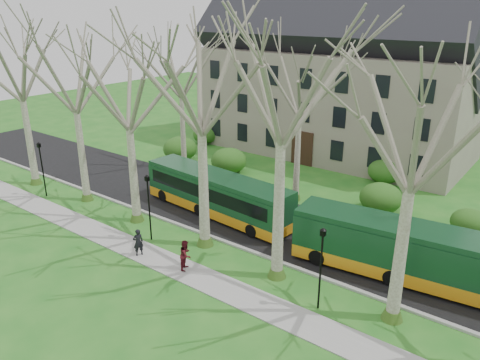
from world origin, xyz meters
name	(u,v)px	position (x,y,z in m)	size (l,w,h in m)	color
ground	(235,262)	(0.00, 0.00, 0.00)	(120.00, 120.00, 0.00)	#20671D
sidewalk	(207,280)	(0.00, -2.50, 0.03)	(70.00, 2.00, 0.06)	gray
road	(285,228)	(0.00, 5.50, 0.03)	(80.00, 8.00, 0.06)	black
curb	(250,251)	(0.00, 1.50, 0.07)	(80.00, 0.25, 0.14)	#A5A39E
building	(336,71)	(-6.00, 24.00, 8.07)	(26.50, 12.20, 16.00)	gray
tree_row_verge	(238,146)	(0.00, 0.30, 7.00)	(49.00, 7.00, 14.00)	gray
tree_row_far	(312,123)	(-1.33, 11.00, 6.00)	(33.00, 7.00, 12.00)	gray
lamp_row	(223,228)	(0.00, -1.00, 2.57)	(36.22, 0.22, 4.30)	black
hedges	(292,168)	(-4.67, 14.00, 1.00)	(30.60, 8.60, 2.00)	#295217
bus_lead	(217,194)	(-5.14, 4.56, 1.58)	(12.16, 2.53, 3.04)	#113E20
bus_follow	(412,252)	(8.71, 4.30, 1.66)	(12.84, 2.67, 3.21)	#113E20
pedestrian_a	(138,242)	(-5.01, -2.89, 0.91)	(0.62, 0.41, 1.70)	black
pedestrian_b	(186,255)	(-1.69, -2.31, 0.94)	(0.86, 0.67, 1.76)	#51121B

